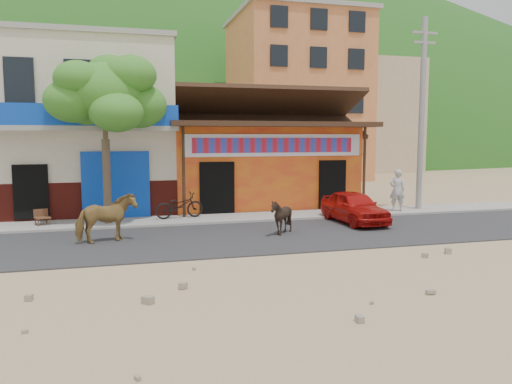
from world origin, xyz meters
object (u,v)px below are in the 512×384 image
(tree, at_px, (106,139))
(utility_pole, at_px, (422,115))
(cow_dark, at_px, (281,217))
(red_car, at_px, (354,207))
(scooter, at_px, (179,205))
(pedestrian, at_px, (397,190))
(cow_tan, at_px, (106,218))
(cafe_chair_right, at_px, (42,211))

(tree, distance_m, utility_pole, 12.84)
(cow_dark, height_order, red_car, red_car)
(scooter, xyz_separation_m, pedestrian, (8.96, -0.51, 0.38))
(cow_tan, bearing_deg, cafe_chair_right, 14.52)
(cow_tan, distance_m, scooter, 4.29)
(cow_dark, relative_size, red_car, 0.34)
(scooter, bearing_deg, utility_pole, -101.82)
(red_car, bearing_deg, scooter, 157.77)
(utility_pole, xyz_separation_m, pedestrian, (-1.24, -0.32, -3.13))
(pedestrian, distance_m, cafe_chair_right, 13.78)
(red_car, distance_m, cafe_chair_right, 11.16)
(cow_tan, xyz_separation_m, cafe_chair_right, (-2.24, 3.24, -0.15))
(cafe_chair_right, bearing_deg, scooter, -20.15)
(pedestrian, xyz_separation_m, cafe_chair_right, (-13.78, 0.33, -0.36))
(scooter, height_order, cafe_chair_right, cafe_chair_right)
(cow_tan, distance_m, cafe_chair_right, 3.94)
(utility_pole, xyz_separation_m, cow_tan, (-12.78, -3.24, -3.35))
(cow_dark, bearing_deg, scooter, -145.85)
(tree, bearing_deg, cow_dark, -30.88)
(cow_tan, bearing_deg, cow_dark, -112.54)
(tree, relative_size, utility_pole, 0.75)
(cow_dark, height_order, cafe_chair_right, cow_dark)
(tree, height_order, scooter, tree)
(utility_pole, bearing_deg, scooter, 178.95)
(cafe_chair_right, bearing_deg, red_car, -32.86)
(red_car, distance_m, scooter, 6.55)
(utility_pole, distance_m, pedestrian, 3.39)
(utility_pole, relative_size, cow_tan, 4.60)
(scooter, bearing_deg, tree, 87.71)
(utility_pole, distance_m, cafe_chair_right, 15.42)
(cow_dark, xyz_separation_m, red_car, (3.29, 1.42, 0.01))
(scooter, relative_size, pedestrian, 1.07)
(utility_pole, height_order, pedestrian, utility_pole)
(utility_pole, bearing_deg, cow_dark, -154.71)
(scooter, bearing_deg, cow_dark, -152.63)
(tree, relative_size, red_car, 1.73)
(cow_tan, relative_size, scooter, 0.94)
(cafe_chair_right, bearing_deg, utility_pole, -22.30)
(red_car, relative_size, scooter, 1.87)
(tree, xyz_separation_m, pedestrian, (11.56, -0.12, -2.13))
(cow_tan, distance_m, red_car, 8.82)
(cow_tan, bearing_deg, scooter, -57.09)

